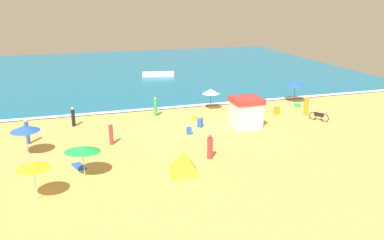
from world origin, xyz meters
TOP-DOWN VIEW (x-y plane):
  - ground_plane at (0.00, 0.00)m, footprint 60.00×60.00m
  - ocean_water at (0.00, 28.00)m, footprint 60.00×44.00m
  - wave_breaker_foam at (0.00, 6.30)m, footprint 57.00×0.70m
  - lifeguard_cabana at (3.76, -1.10)m, footprint 2.42×2.37m
  - beach_umbrella_0 at (-13.32, -2.57)m, footprint 2.74×2.74m
  - beach_umbrella_1 at (11.91, 4.75)m, footprint 2.93×2.94m
  - beach_umbrella_2 at (2.67, 4.68)m, footprint 2.13×2.13m
  - beach_umbrella_3 at (-9.72, -7.20)m, footprint 3.08×3.09m
  - beach_umbrella_4 at (-12.31, -9.51)m, footprint 2.46×2.46m
  - beach_tent at (-3.79, -8.58)m, footprint 2.56×2.54m
  - parked_bicycle at (10.65, -1.50)m, footprint 1.06×1.54m
  - beachgoer_0 at (-10.15, 3.21)m, footprint 0.34×0.34m
  - beachgoer_1 at (8.08, 1.39)m, footprint 0.49×0.49m
  - beachgoer_2 at (-1.38, -1.61)m, footprint 0.42×0.42m
  - beachgoer_3 at (-13.48, -0.22)m, footprint 0.29×0.29m
  - beachgoer_4 at (-13.86, 1.91)m, footprint 0.55×0.55m
  - beachgoer_5 at (-2.88, 4.10)m, footprint 0.46×0.46m
  - beachgoer_6 at (-7.55, -2.15)m, footprint 0.41×0.41m
  - beachgoer_7 at (-1.45, -6.82)m, footprint 0.52×0.52m
  - beachgoer_8 at (10.49, 0.34)m, footprint 0.55×0.55m
  - beachgoer_9 at (0.02, -0.17)m, footprint 0.55×0.55m
  - beach_towel_0 at (-10.02, -5.61)m, footprint 1.05×1.59m
  - beach_towel_1 at (0.59, 2.24)m, footprint 1.34×1.71m
  - beach_towel_2 at (11.64, 3.63)m, footprint 1.38×1.80m
  - small_boat_0 at (1.36, 22.40)m, footprint 4.52×2.17m

SIDE VIEW (x-z plane):
  - ground_plane at x=0.00m, z-range 0.00..0.00m
  - beach_towel_0 at x=-10.02m, z-range 0.00..0.01m
  - beach_towel_1 at x=0.59m, z-range 0.00..0.01m
  - beach_towel_2 at x=11.64m, z-range 0.00..0.01m
  - ocean_water at x=0.00m, z-range 0.00..0.10m
  - wave_breaker_foam at x=0.00m, z-range 0.10..0.11m
  - beachgoer_2 at x=-1.38m, z-range -0.06..0.71m
  - small_boat_0 at x=1.36m, z-range 0.10..0.65m
  - beachgoer_4 at x=-13.86m, z-range -0.07..0.83m
  - beachgoer_1 at x=8.08m, z-range -0.07..0.83m
  - parked_bicycle at x=10.65m, z-range 0.00..0.76m
  - beachgoer_9 at x=0.02m, z-range -0.06..0.91m
  - beach_tent at x=-3.79m, z-range 0.00..1.45m
  - beachgoer_0 at x=-10.15m, z-range -0.04..1.61m
  - beachgoer_7 at x=-1.45m, z-range -0.06..1.65m
  - beachgoer_5 at x=-2.88m, z-range -0.05..1.73m
  - beachgoer_6 at x=-7.55m, z-range -0.02..1.73m
  - beachgoer_8 at x=10.49m, z-range -0.07..1.82m
  - beachgoer_3 at x=-13.48m, z-range -0.01..1.94m
  - lifeguard_cabana at x=3.76m, z-range 0.03..2.55m
  - beach_umbrella_3 at x=-9.72m, z-range 0.76..2.80m
  - beach_umbrella_2 at x=2.67m, z-range 0.78..2.85m
  - beach_umbrella_0 at x=-13.32m, z-range 0.87..3.04m
  - beach_umbrella_4 at x=-12.31m, z-range 0.91..3.10m
  - beach_umbrella_1 at x=11.91m, z-range 0.86..3.20m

